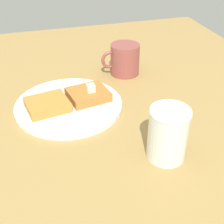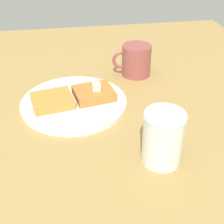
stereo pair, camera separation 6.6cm
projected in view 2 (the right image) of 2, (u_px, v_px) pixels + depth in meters
table_surface at (109, 95)px, 83.37cm from camera, size 107.76×107.76×1.96cm
plate at (74, 102)px, 76.84cm from camera, size 25.97×25.97×1.24cm
toast_slice_left at (94, 93)px, 77.40cm from camera, size 10.77×9.84×2.14cm
toast_slice_middle at (52, 101)px, 74.50cm from camera, size 10.77×9.84×2.14cm
butter_pat_primary at (96, 87)px, 75.97cm from camera, size 1.98×1.80×1.91cm
fork at (52, 90)px, 80.60cm from camera, size 13.83×10.50×0.36cm
syrup_jar at (162, 140)px, 57.94cm from camera, size 7.75×7.75×10.75cm
coffee_mug at (136, 60)px, 88.78cm from camera, size 11.15×8.27×8.82cm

